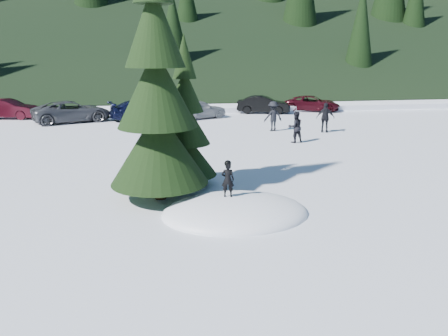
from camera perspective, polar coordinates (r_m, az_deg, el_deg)
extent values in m
plane|color=white|center=(13.31, 1.50, -5.96)|extent=(200.00, 200.00, 0.00)
ellipsoid|color=white|center=(13.31, 1.50, -5.96)|extent=(4.48, 3.52, 0.96)
cylinder|color=#302010|center=(14.58, -8.37, -1.35)|extent=(0.38, 0.38, 1.40)
cone|color=black|center=(14.32, -8.53, 2.85)|extent=(3.20, 3.20, 2.46)
cone|color=black|center=(14.05, -8.83, 10.29)|extent=(2.54, 2.54, 2.46)
cone|color=black|center=(14.03, -9.14, 17.88)|extent=(1.88, 1.88, 2.46)
cylinder|color=#302010|center=(16.03, -4.90, -0.50)|extent=(0.26, 0.26, 1.00)
cone|color=black|center=(15.86, -4.95, 1.80)|extent=(2.20, 2.20, 1.52)
cone|color=black|center=(15.64, -5.04, 5.91)|extent=(1.75, 1.75, 1.52)
cone|color=black|center=(15.51, -5.14, 10.11)|extent=(1.29, 1.29, 1.52)
cone|color=black|center=(15.46, -5.24, 14.36)|extent=(0.84, 0.84, 1.52)
imported|color=black|center=(13.17, 0.49, -1.54)|extent=(0.44, 0.34, 1.06)
imported|color=black|center=(23.86, 9.31, 5.30)|extent=(0.90, 0.74, 1.69)
imported|color=black|center=(27.28, 13.11, 6.42)|extent=(1.14, 0.83, 1.80)
imported|color=black|center=(27.25, 6.42, 6.73)|extent=(1.29, 0.90, 1.83)
imported|color=#330912|center=(35.92, -26.41, 6.93)|extent=(4.59, 2.32, 1.44)
imported|color=#414248|center=(32.47, -19.25, 6.99)|extent=(5.83, 4.19, 1.47)
imported|color=black|center=(32.29, -10.46, 7.46)|extent=(5.15, 3.11, 1.40)
imported|color=gray|center=(32.25, -3.39, 7.68)|extent=(4.46, 3.20, 1.41)
imported|color=black|center=(35.31, 5.18, 8.25)|extent=(4.43, 2.51, 1.38)
imported|color=#360912|center=(37.23, 11.43, 8.26)|extent=(4.98, 3.67, 1.26)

